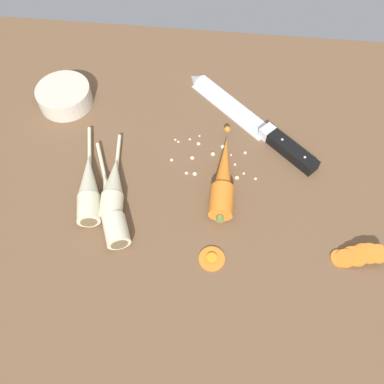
# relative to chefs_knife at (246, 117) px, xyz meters

# --- Properties ---
(ground_plane) EXTENTS (1.20, 0.90, 0.04)m
(ground_plane) POSITION_rel_chefs_knife_xyz_m (-0.09, -0.18, -0.03)
(ground_plane) COLOR brown
(chefs_knife) EXTENTS (0.28, 0.26, 0.04)m
(chefs_knife) POSITION_rel_chefs_knife_xyz_m (0.00, 0.00, 0.00)
(chefs_knife) COLOR silver
(chefs_knife) RESTS_ON ground_plane
(whole_carrot) EXTENTS (0.04, 0.21, 0.04)m
(whole_carrot) POSITION_rel_chefs_knife_xyz_m (-0.04, -0.16, 0.01)
(whole_carrot) COLOR orange
(whole_carrot) RESTS_ON ground_plane
(parsnip_front) EXTENTS (0.05, 0.19, 0.04)m
(parsnip_front) POSITION_rel_chefs_knife_xyz_m (-0.23, -0.20, 0.01)
(parsnip_front) COLOR beige
(parsnip_front) RESTS_ON ground_plane
(parsnip_mid_left) EXTENTS (0.07, 0.22, 0.04)m
(parsnip_mid_left) POSITION_rel_chefs_knife_xyz_m (-0.27, -0.21, 0.01)
(parsnip_mid_left) COLOR beige
(parsnip_mid_left) RESTS_ON ground_plane
(parsnip_mid_right) EXTENTS (0.11, 0.22, 0.04)m
(parsnip_mid_right) POSITION_rel_chefs_knife_xyz_m (-0.23, -0.24, 0.01)
(parsnip_mid_right) COLOR beige
(parsnip_mid_right) RESTS_ON ground_plane
(carrot_slice_stack) EXTENTS (0.09, 0.04, 0.03)m
(carrot_slice_stack) POSITION_rel_chefs_knife_xyz_m (0.19, -0.29, 0.00)
(carrot_slice_stack) COLOR orange
(carrot_slice_stack) RESTS_ON ground_plane
(carrot_slice_stray_near) EXTENTS (0.04, 0.04, 0.01)m
(carrot_slice_stray_near) POSITION_rel_chefs_knife_xyz_m (-0.04, -0.31, -0.00)
(carrot_slice_stray_near) COLOR orange
(carrot_slice_stray_near) RESTS_ON ground_plane
(prep_bowl) EXTENTS (0.11, 0.11, 0.04)m
(prep_bowl) POSITION_rel_chefs_knife_xyz_m (-0.38, 0.01, 0.01)
(prep_bowl) COLOR beige
(prep_bowl) RESTS_ON ground_plane
(mince_crumbs) EXTENTS (0.17, 0.10, 0.01)m
(mince_crumbs) POSITION_rel_chefs_knife_xyz_m (-0.06, -0.11, -0.00)
(mince_crumbs) COLOR beige
(mince_crumbs) RESTS_ON ground_plane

